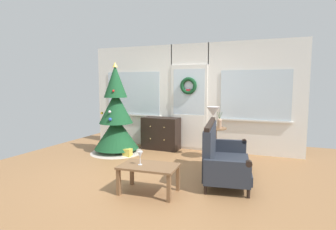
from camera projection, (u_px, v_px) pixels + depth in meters
ground_plane at (154, 174)px, 4.90m from camera, size 6.76×6.76×0.00m
back_wall_with_door at (189, 97)px, 6.68m from camera, size 5.20×0.19×2.55m
christmas_tree at (116, 120)px, 6.35m from camera, size 1.22×1.22×2.09m
dresser_cabinet at (161, 133)px, 6.74m from camera, size 0.91×0.46×0.78m
settee_sofa at (221, 157)px, 4.62m from camera, size 0.93×1.68×0.96m
side_table at (215, 137)px, 5.84m from camera, size 0.50×0.48×0.67m
table_lamp at (213, 114)px, 5.85m from camera, size 0.28×0.28×0.44m
flower_vase at (219, 123)px, 5.72m from camera, size 0.11×0.10×0.35m
coffee_table at (149, 169)px, 4.01m from camera, size 0.87×0.57×0.41m
wine_glass at (140, 155)px, 4.02m from camera, size 0.08×0.08×0.20m
gift_box at (128, 153)px, 6.07m from camera, size 0.17×0.16×0.17m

